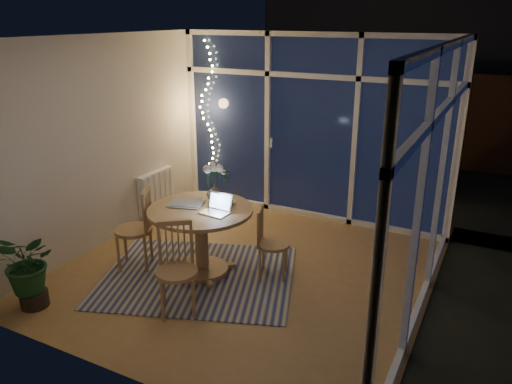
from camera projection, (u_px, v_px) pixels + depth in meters
floor at (244, 272)px, 5.77m from camera, size 4.00×4.00×0.00m
ceiling at (242, 37)px, 4.89m from camera, size 4.00×4.00×0.00m
wall_back at (311, 128)px, 7.00m from camera, size 4.00×0.04×2.60m
wall_front at (113, 233)px, 3.65m from camera, size 4.00×0.04×2.60m
wall_left at (102, 143)px, 6.19m from camera, size 0.04×4.00×2.60m
wall_right at (439, 193)px, 4.47m from camera, size 0.04×4.00×2.60m
window_wall_back at (310, 129)px, 6.97m from camera, size 4.00×0.10×2.60m
window_wall_right at (435, 192)px, 4.48m from camera, size 0.10×4.00×2.60m
radiator at (156, 191)px, 7.22m from camera, size 0.10×0.70×0.58m
fairy_lights at (207, 104)px, 7.54m from camera, size 0.24×0.10×1.85m
garden_patio at (388, 170)px, 9.76m from camera, size 12.00×6.00×0.10m
garden_fence at (374, 115)px, 10.07m from camera, size 11.00×0.08×1.80m
neighbour_roof at (422, 41)px, 12.02m from camera, size 7.00×3.00×2.20m
garden_shrubs at (296, 156)px, 8.81m from camera, size 0.90×0.90×0.90m
rug at (198, 276)px, 5.67m from camera, size 2.58×2.32×0.01m
dining_table at (202, 241)px, 5.62m from camera, size 1.49×1.49×0.79m
chair_left at (133, 228)px, 5.73m from camera, size 0.61×0.61×0.98m
chair_right at (274, 243)px, 5.54m from camera, size 0.49×0.49×0.84m
chair_front at (177, 270)px, 4.84m from camera, size 0.60×0.60×0.93m
laptop at (215, 204)px, 5.31m from camera, size 0.32×0.28×0.22m
flower_vase at (215, 192)px, 5.68m from camera, size 0.26×0.26×0.21m
bowl at (229, 202)px, 5.62m from camera, size 0.19×0.19×0.04m
newspapers at (186, 203)px, 5.60m from camera, size 0.42×0.39×0.02m
phone at (211, 210)px, 5.44m from camera, size 0.12×0.11×0.01m
potted_plant at (30, 273)px, 4.97m from camera, size 0.54×0.47×0.76m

